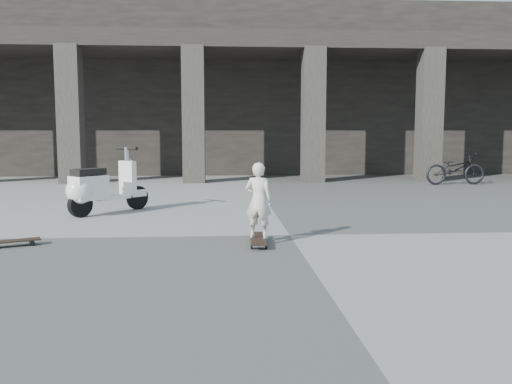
{
  "coord_description": "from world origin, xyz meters",
  "views": [
    {
      "loc": [
        -1.0,
        -7.73,
        1.5
      ],
      "look_at": [
        -0.5,
        -0.11,
        0.65
      ],
      "focal_mm": 38.0,
      "sensor_mm": 36.0,
      "label": 1
    }
  ],
  "objects": [
    {
      "name": "ground",
      "position": [
        0.0,
        0.0,
        0.0
      ],
      "size": [
        90.0,
        90.0,
        0.0
      ],
      "primitive_type": "plane",
      "color": "#484846",
      "rests_on": "ground"
    },
    {
      "name": "colonnade",
      "position": [
        -0.0,
        13.77,
        3.03
      ],
      "size": [
        28.0,
        8.82,
        6.0
      ],
      "color": "black",
      "rests_on": "ground"
    },
    {
      "name": "longboard",
      "position": [
        -0.5,
        -0.61,
        0.07
      ],
      "size": [
        0.25,
        0.9,
        0.09
      ],
      "rotation": [
        0.0,
        0.0,
        1.52
      ],
      "color": "black",
      "rests_on": "ground"
    },
    {
      "name": "skateboard_spare",
      "position": [
        -3.75,
        -0.56,
        0.07
      ],
      "size": [
        0.73,
        0.46,
        0.09
      ],
      "rotation": [
        0.0,
        0.0,
        0.43
      ],
      "color": "black",
      "rests_on": "ground"
    },
    {
      "name": "child",
      "position": [
        -0.5,
        -0.61,
        0.59
      ],
      "size": [
        0.43,
        0.36,
        1.01
      ],
      "primitive_type": "imported",
      "rotation": [
        0.0,
        0.0,
        2.75
      ],
      "color": "beige",
      "rests_on": "longboard"
    },
    {
      "name": "scooter",
      "position": [
        -3.25,
        2.17,
        0.48
      ],
      "size": [
        1.28,
        1.42,
        1.22
      ],
      "rotation": [
        0.0,
        0.0,
        0.85
      ],
      "color": "black",
      "rests_on": "ground"
    },
    {
      "name": "bicycle",
      "position": [
        5.7,
        7.3,
        0.46
      ],
      "size": [
        1.76,
        0.69,
        0.91
      ],
      "primitive_type": "imported",
      "rotation": [
        0.0,
        0.0,
        1.62
      ],
      "color": "black",
      "rests_on": "ground"
    }
  ]
}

